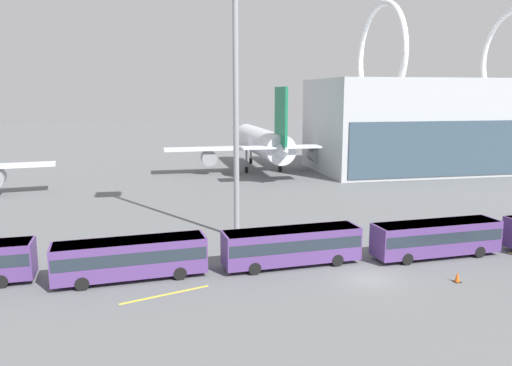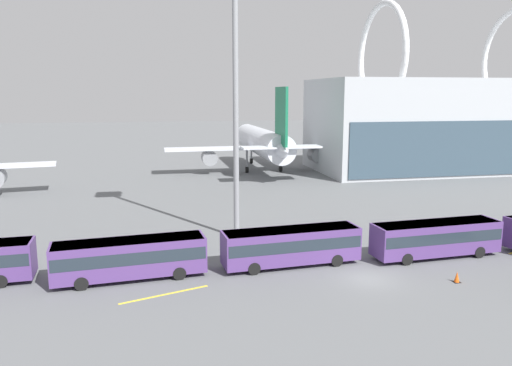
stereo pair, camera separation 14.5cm
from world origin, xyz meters
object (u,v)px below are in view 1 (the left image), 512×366
(shuttle_bus_3, at_px, (292,244))
(airliner_parked_remote, at_px, (495,137))
(airliner_at_gate_far, at_px, (263,143))
(shuttle_bus_4, at_px, (436,236))
(floodlight_mast, at_px, (235,12))
(traffic_cone_0, at_px, (457,277))
(shuttle_bus_2, at_px, (131,256))

(shuttle_bus_3, bearing_deg, airliner_parked_remote, 38.05)
(airliner_at_gate_far, height_order, shuttle_bus_4, airliner_at_gate_far)
(airliner_at_gate_far, distance_m, airliner_parked_remote, 51.99)
(shuttle_bus_4, distance_m, floodlight_mast, 26.73)
(airliner_at_gate_far, relative_size, shuttle_bus_3, 3.04)
(airliner_at_gate_far, xyz_separation_m, shuttle_bus_4, (4.36, -49.50, -3.42))
(airliner_parked_remote, distance_m, shuttle_bus_3, 81.50)
(airliner_at_gate_far, height_order, traffic_cone_0, airliner_at_gate_far)
(shuttle_bus_2, xyz_separation_m, shuttle_bus_3, (12.79, 0.49, 0.00))
(airliner_parked_remote, bearing_deg, shuttle_bus_3, 65.90)
(shuttle_bus_3, bearing_deg, traffic_cone_0, -32.97)
(traffic_cone_0, bearing_deg, shuttle_bus_4, 74.12)
(shuttle_bus_4, relative_size, traffic_cone_0, 13.97)
(airliner_parked_remote, xyz_separation_m, shuttle_bus_3, (-60.08, -54.99, -3.06))
(shuttle_bus_2, relative_size, floodlight_mast, 0.40)
(shuttle_bus_4, bearing_deg, airliner_at_gate_far, 91.40)
(shuttle_bus_4, bearing_deg, shuttle_bus_3, 174.61)
(airliner_at_gate_far, distance_m, shuttle_bus_2, 54.05)
(shuttle_bus_2, distance_m, traffic_cone_0, 24.65)
(airliner_at_gate_far, relative_size, traffic_cone_0, 42.49)
(airliner_at_gate_far, bearing_deg, shuttle_bus_3, 169.76)
(airliner_parked_remote, height_order, shuttle_bus_2, airliner_parked_remote)
(airliner_at_gate_far, relative_size, shuttle_bus_2, 3.03)
(shuttle_bus_3, xyz_separation_m, floodlight_mast, (-3.05, 9.00, 19.37))
(airliner_parked_remote, distance_m, floodlight_mast, 79.79)
(shuttle_bus_3, xyz_separation_m, traffic_cone_0, (11.17, -6.08, -1.41))
(shuttle_bus_3, xyz_separation_m, shuttle_bus_4, (12.79, -0.39, 0.00))
(shuttle_bus_3, height_order, traffic_cone_0, shuttle_bus_3)
(shuttle_bus_2, bearing_deg, airliner_at_gate_far, 61.43)
(shuttle_bus_4, relative_size, floodlight_mast, 0.40)
(floodlight_mast, bearing_deg, airliner_parked_remote, 36.07)
(airliner_at_gate_far, xyz_separation_m, floodlight_mast, (-11.47, -40.11, 15.96))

